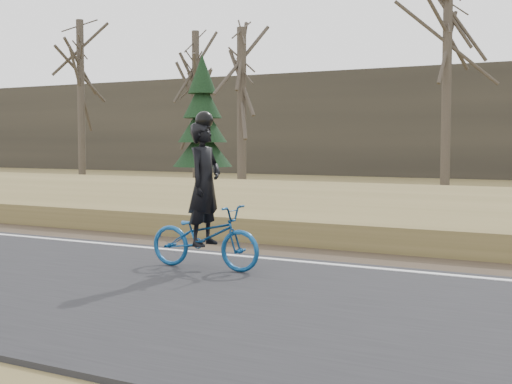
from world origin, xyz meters
The scene contains 13 objects.
ground centered at (0.00, 0.00, 0.00)m, with size 120.00×120.00×0.00m, color olive.
edge_line centered at (0.00, 0.20, 0.07)m, with size 120.00×0.12×0.01m, color silver.
shoulder centered at (0.00, 1.20, 0.02)m, with size 120.00×1.60×0.04m, color #473A2B.
embankment centered at (0.00, 4.20, 0.22)m, with size 120.00×5.00×0.44m, color olive.
ballast centered at (0.00, 8.00, 0.23)m, with size 120.00×3.00×0.45m, color slate.
railroad centered at (0.00, 8.00, 0.53)m, with size 120.00×2.40×0.29m.
treeline_backdrop centered at (0.00, 30.00, 3.00)m, with size 120.00×4.00×6.00m, color #383328.
cyclist centered at (4.31, -1.04, 0.80)m, with size 1.83×0.69×2.31m.
bare_tree_far_left centered at (-14.01, 16.03, 3.87)m, with size 0.36×0.36×7.73m, color #494136.
bare_tree_left centered at (-9.08, 18.51, 3.58)m, with size 0.36×0.36×7.17m, color #494136.
bare_tree_near_left centered at (-3.62, 13.52, 3.11)m, with size 0.36×0.36×6.22m, color #494136.
bare_tree_center centered at (3.04, 17.53, 4.40)m, with size 0.36×0.36×8.79m, color #494136.
conifer centered at (-7.18, 16.21, 2.70)m, with size 2.60×2.60×5.71m.
Camera 1 is at (10.06, -9.73, 1.92)m, focal length 50.00 mm.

